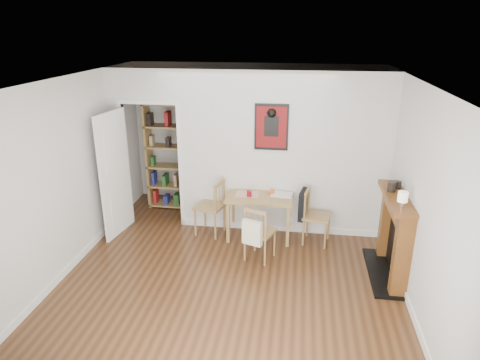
% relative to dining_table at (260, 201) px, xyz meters
% --- Properties ---
extents(ground, '(5.20, 5.20, 0.00)m').
position_rel_dining_table_xyz_m(ground, '(-0.26, -1.10, -0.62)').
color(ground, '#53321A').
rests_on(ground, ground).
extents(room_shell, '(5.20, 5.20, 5.20)m').
position_rel_dining_table_xyz_m(room_shell, '(-0.16, 0.24, 0.68)').
color(room_shell, silver).
rests_on(room_shell, ground).
extents(dining_table, '(1.04, 0.66, 0.71)m').
position_rel_dining_table_xyz_m(dining_table, '(0.00, 0.00, 0.00)').
color(dining_table, '#A98A4E').
rests_on(dining_table, ground).
extents(chair_left, '(0.55, 0.55, 0.92)m').
position_rel_dining_table_xyz_m(chair_left, '(-0.81, 0.00, -0.16)').
color(chair_left, '#A27F4B').
rests_on(chair_left, ground).
extents(chair_right, '(0.56, 0.51, 0.87)m').
position_rel_dining_table_xyz_m(chair_right, '(0.88, -0.07, -0.17)').
color(chair_right, '#A27F4B').
rests_on(chair_right, ground).
extents(chair_front, '(0.54, 0.57, 0.84)m').
position_rel_dining_table_xyz_m(chair_front, '(0.07, -0.70, -0.20)').
color(chair_front, '#A27F4B').
rests_on(chair_front, ground).
extents(bookshelf, '(0.83, 0.33, 1.97)m').
position_rel_dining_table_xyz_m(bookshelf, '(-1.75, 0.99, 0.35)').
color(bookshelf, '#A98A4E').
rests_on(bookshelf, ground).
extents(fireplace, '(0.45, 1.25, 1.16)m').
position_rel_dining_table_xyz_m(fireplace, '(1.90, -0.85, -0.01)').
color(fireplace, brown).
rests_on(fireplace, ground).
extents(red_glass, '(0.08, 0.08, 0.10)m').
position_rel_dining_table_xyz_m(red_glass, '(-0.16, -0.06, 0.13)').
color(red_glass, maroon).
rests_on(red_glass, dining_table).
extents(orange_fruit, '(0.08, 0.08, 0.08)m').
position_rel_dining_table_xyz_m(orange_fruit, '(0.18, 0.10, 0.13)').
color(orange_fruit, '#FF4E0D').
rests_on(orange_fruit, dining_table).
extents(placemat, '(0.37, 0.28, 0.00)m').
position_rel_dining_table_xyz_m(placemat, '(-0.20, 0.03, 0.09)').
color(placemat, beige).
rests_on(placemat, dining_table).
extents(notebook, '(0.35, 0.28, 0.02)m').
position_rel_dining_table_xyz_m(notebook, '(0.34, 0.08, 0.09)').
color(notebook, silver).
rests_on(notebook, dining_table).
extents(mantel_lamp, '(0.12, 0.12, 0.19)m').
position_rel_dining_table_xyz_m(mantel_lamp, '(1.83, -1.22, 0.66)').
color(mantel_lamp, silver).
rests_on(mantel_lamp, fireplace).
extents(ceramic_jar_a, '(0.11, 0.11, 0.13)m').
position_rel_dining_table_xyz_m(ceramic_jar_a, '(1.80, -0.71, 0.60)').
color(ceramic_jar_a, black).
rests_on(ceramic_jar_a, fireplace).
extents(ceramic_jar_b, '(0.08, 0.08, 0.10)m').
position_rel_dining_table_xyz_m(ceramic_jar_b, '(1.91, -0.59, 0.59)').
color(ceramic_jar_b, black).
rests_on(ceramic_jar_b, fireplace).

